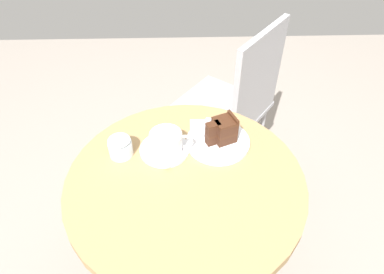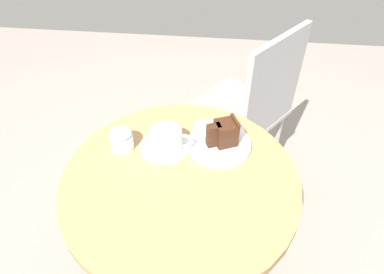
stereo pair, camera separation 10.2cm
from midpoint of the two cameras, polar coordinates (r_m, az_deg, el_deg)
cafe_table at (r=1.05m, az=-3.76°, el=-11.21°), size 0.67×0.67×0.68m
saucer at (r=1.04m, az=-7.31°, el=-2.16°), size 0.15×0.15×0.01m
coffee_cup at (r=1.00m, az=-7.04°, el=-0.91°), size 0.13×0.09×0.06m
teaspoon at (r=0.99m, az=-6.02°, el=-3.87°), size 0.07×0.09×0.00m
cake_plate at (r=1.05m, az=1.66°, el=-0.91°), size 0.20×0.20×0.01m
cake_slice at (r=1.02m, az=2.42°, el=1.02°), size 0.10×0.08×0.08m
fork at (r=1.08m, az=-0.35°, el=1.20°), size 0.06×0.15×0.00m
napkin at (r=1.08m, az=1.66°, el=0.20°), size 0.18×0.16×0.00m
cafe_chair at (r=1.52m, az=5.49°, el=5.90°), size 0.53×0.53×0.86m
sugar_pot at (r=1.03m, az=-14.59°, el=-1.60°), size 0.07×0.07×0.07m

